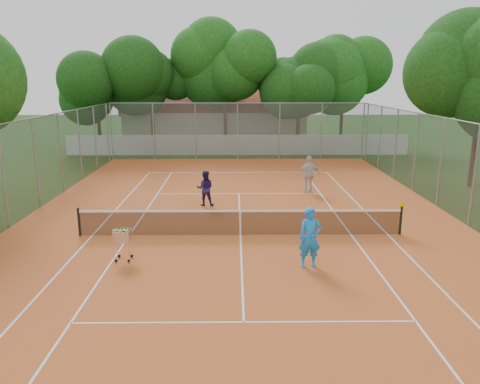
{
  "coord_description": "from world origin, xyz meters",
  "views": [
    {
      "loc": [
        -0.2,
        -16.48,
        5.66
      ],
      "look_at": [
        0.0,
        1.5,
        1.3
      ],
      "focal_mm": 35.0,
      "sensor_mm": 36.0,
      "label": 1
    }
  ],
  "objects_px": {
    "tennis_net": "(240,222)",
    "player_far_left": "(205,188)",
    "player_far_right": "(309,174)",
    "ball_hopper": "(123,244)",
    "clubhouse": "(216,116)",
    "player_near": "(310,238)"
  },
  "relations": [
    {
      "from": "tennis_net",
      "to": "player_near",
      "type": "height_order",
      "value": "player_near"
    },
    {
      "from": "tennis_net",
      "to": "clubhouse",
      "type": "height_order",
      "value": "clubhouse"
    },
    {
      "from": "player_far_left",
      "to": "ball_hopper",
      "type": "height_order",
      "value": "player_far_left"
    },
    {
      "from": "player_far_left",
      "to": "player_far_right",
      "type": "height_order",
      "value": "player_far_right"
    },
    {
      "from": "player_far_left",
      "to": "ball_hopper",
      "type": "relative_size",
      "value": 1.47
    },
    {
      "from": "ball_hopper",
      "to": "clubhouse",
      "type": "bearing_deg",
      "value": 87.1
    },
    {
      "from": "ball_hopper",
      "to": "player_near",
      "type": "bearing_deg",
      "value": -5.69
    },
    {
      "from": "tennis_net",
      "to": "player_far_left",
      "type": "height_order",
      "value": "player_far_left"
    },
    {
      "from": "player_far_right",
      "to": "ball_hopper",
      "type": "height_order",
      "value": "player_far_right"
    },
    {
      "from": "ball_hopper",
      "to": "player_far_right",
      "type": "bearing_deg",
      "value": 51.31
    },
    {
      "from": "player_near",
      "to": "player_far_right",
      "type": "xyz_separation_m",
      "value": [
        1.47,
        9.63,
        0.0
      ]
    },
    {
      "from": "tennis_net",
      "to": "player_far_left",
      "type": "bearing_deg",
      "value": 110.34
    },
    {
      "from": "player_far_left",
      "to": "player_far_right",
      "type": "relative_size",
      "value": 0.85
    },
    {
      "from": "ball_hopper",
      "to": "player_far_left",
      "type": "bearing_deg",
      "value": 71.9
    },
    {
      "from": "tennis_net",
      "to": "clubhouse",
      "type": "relative_size",
      "value": 0.72
    },
    {
      "from": "clubhouse",
      "to": "ball_hopper",
      "type": "height_order",
      "value": "clubhouse"
    },
    {
      "from": "tennis_net",
      "to": "ball_hopper",
      "type": "height_order",
      "value": "ball_hopper"
    },
    {
      "from": "clubhouse",
      "to": "player_far_right",
      "type": "xyz_separation_m",
      "value": [
        5.55,
        -22.41,
        -1.23
      ]
    },
    {
      "from": "tennis_net",
      "to": "ball_hopper",
      "type": "bearing_deg",
      "value": -147.12
    },
    {
      "from": "player_far_left",
      "to": "player_far_right",
      "type": "distance_m",
      "value": 5.64
    },
    {
      "from": "clubhouse",
      "to": "player_far_right",
      "type": "height_order",
      "value": "clubhouse"
    },
    {
      "from": "clubhouse",
      "to": "player_far_left",
      "type": "distance_m",
      "value": 24.85
    }
  ]
}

